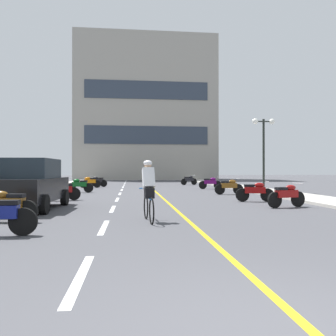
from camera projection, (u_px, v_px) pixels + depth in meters
ground_plane at (151, 191)px, 23.65m from camera, size 140.00×140.00×0.00m
curb_left at (53, 188)px, 25.87m from camera, size 2.40×72.00×0.12m
curb_right at (239, 187)px, 27.40m from camera, size 2.40×72.00×0.12m
lane_dash_0 at (80, 277)px, 4.55m from camera, size 0.14×2.20×0.01m
lane_dash_1 at (104, 227)px, 8.52m from camera, size 0.14×2.20×0.01m
lane_dash_2 at (113, 209)px, 12.50m from camera, size 0.14×2.20×0.01m
lane_dash_3 at (117, 199)px, 16.48m from camera, size 0.14×2.20×0.01m
lane_dash_4 at (120, 194)px, 20.46m from camera, size 0.14×2.20×0.01m
lane_dash_5 at (122, 190)px, 24.43m from camera, size 0.14×2.20×0.01m
lane_dash_6 at (123, 187)px, 28.41m from camera, size 0.14×2.20×0.01m
lane_dash_7 at (124, 185)px, 32.39m from camera, size 0.14×2.20×0.01m
lane_dash_8 at (125, 183)px, 36.37m from camera, size 0.14×2.20×0.01m
lane_dash_9 at (126, 182)px, 40.34m from camera, size 0.14×2.20×0.01m
lane_dash_10 at (126, 181)px, 44.32m from camera, size 0.14×2.20×0.01m
lane_dash_11 at (126, 180)px, 48.30m from camera, size 0.14×2.20×0.01m
centre_line_yellow at (152, 188)px, 26.66m from camera, size 0.12×66.00×0.01m
office_building at (146, 110)px, 51.96m from camera, size 20.27×8.77×20.81m
street_lamp_mid at (264, 137)px, 21.87m from camera, size 1.46×0.36×4.56m
parked_car_near at (31, 184)px, 12.31m from camera, size 2.06×4.27×1.82m
motorcycle_2 at (7, 205)px, 9.34m from camera, size 1.69×0.61×0.92m
motorcycle_3 at (287, 195)px, 13.01m from camera, size 1.66×0.73×0.92m
motorcycle_4 at (255, 191)px, 15.36m from camera, size 1.70×0.60×0.92m
motorcycle_5 at (62, 190)px, 15.89m from camera, size 1.65×0.75×0.92m
motorcycle_6 at (229, 186)px, 19.90m from camera, size 1.70×0.60×0.92m
motorcycle_7 at (79, 185)px, 21.57m from camera, size 1.70×0.60×0.92m
motorcycle_8 at (210, 183)px, 25.52m from camera, size 1.69×0.62×0.92m
motorcycle_9 at (90, 182)px, 27.44m from camera, size 1.70×0.60×0.92m
motorcycle_10 at (97, 181)px, 29.00m from camera, size 1.63×0.81×0.92m
motorcycle_11 at (189, 180)px, 32.62m from camera, size 1.64×0.79×0.92m
cyclist_rider at (149, 189)px, 9.50m from camera, size 0.43×1.77×1.71m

